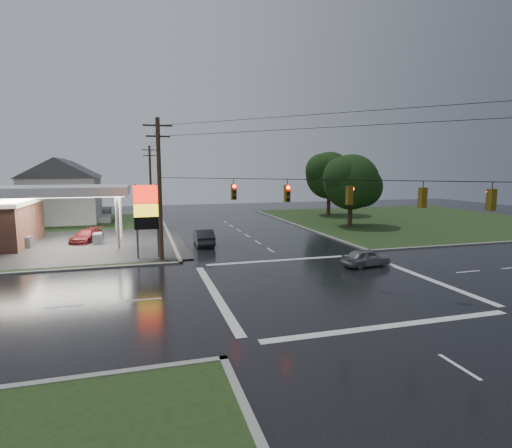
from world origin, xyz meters
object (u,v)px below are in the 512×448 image
object	(u,v)px
house_far	(69,186)
car_pump	(87,236)
car_north	(204,237)
utility_pole_n	(151,181)
house_near	(62,190)
tree_ne_near	(352,182)
utility_pole_nw	(160,188)
car_crossing	(366,258)
tree_ne_far	(330,176)
pylon_sign	(147,209)

from	to	relation	value
house_far	car_pump	size ratio (longest dim) A/B	2.46
car_north	utility_pole_n	bearing A→B (deg)	-77.89
house_near	tree_ne_near	xyz separation A→B (m)	(35.09, -14.01, 1.16)
utility_pole_n	house_near	xyz separation A→B (m)	(-11.45, -2.00, -1.06)
utility_pole_nw	car_pump	size ratio (longest dim) A/B	2.45
house_near	car_north	size ratio (longest dim) A/B	2.35
car_pump	car_crossing	bearing A→B (deg)	-17.11
utility_pole_nw	house_near	size ratio (longest dim) A/B	1.00
utility_pole_n	house_near	size ratio (longest dim) A/B	0.95
tree_ne_near	tree_ne_far	bearing A→B (deg)	75.93
pylon_sign	car_north	size ratio (longest dim) A/B	1.28
house_far	car_crossing	xyz separation A→B (m)	(26.91, -44.55, -3.76)
house_near	car_pump	world-z (taller)	house_near
utility_pole_nw	utility_pole_n	world-z (taller)	utility_pole_nw
house_near	car_crossing	world-z (taller)	house_near
utility_pole_n	car_crossing	world-z (taller)	utility_pole_n
utility_pole_n	car_north	bearing A→B (deg)	-79.72
car_pump	pylon_sign	bearing A→B (deg)	-37.75
tree_ne_near	car_north	distance (m)	21.22
car_crossing	car_north	bearing A→B (deg)	34.25
house_near	tree_ne_near	distance (m)	37.80
house_near	tree_ne_far	bearing A→B (deg)	-3.01
car_north	car_crossing	distance (m)	15.55
tree_ne_far	car_crossing	size ratio (longest dim) A/B	2.61
tree_ne_far	house_near	bearing A→B (deg)	176.99
car_north	car_crossing	world-z (taller)	car_north
car_crossing	pylon_sign	bearing A→B (deg)	58.19
utility_pole_n	pylon_sign	bearing A→B (deg)	-92.08
pylon_sign	tree_ne_near	bearing A→B (deg)	25.01
utility_pole_n	house_near	bearing A→B (deg)	-170.09
house_far	car_north	bearing A→B (deg)	-63.23
tree_ne_far	car_pump	world-z (taller)	tree_ne_far
utility_pole_nw	house_near	xyz separation A→B (m)	(-11.45, 26.50, -1.32)
pylon_sign	utility_pole_n	xyz separation A→B (m)	(1.00, 27.50, 1.46)
tree_ne_near	pylon_sign	bearing A→B (deg)	-154.99
utility_pole_n	tree_ne_far	world-z (taller)	utility_pole_n
utility_pole_n	tree_ne_far	size ratio (longest dim) A/B	1.07
house_far	tree_ne_far	bearing A→B (deg)	-19.71
house_near	car_crossing	bearing A→B (deg)	-51.48
utility_pole_nw	utility_pole_n	distance (m)	28.50
pylon_sign	car_crossing	bearing A→B (deg)	-24.52
tree_ne_near	car_north	bearing A→B (deg)	-160.47
tree_ne_far	utility_pole_n	bearing A→B (deg)	171.45
car_north	house_near	bearing A→B (deg)	-51.44
house_near	tree_ne_near	size ratio (longest dim) A/B	1.23
utility_pole_n	house_near	world-z (taller)	utility_pole_n
pylon_sign	car_pump	world-z (taller)	pylon_sign
car_north	house_far	bearing A→B (deg)	-61.40
pylon_sign	house_far	bearing A→B (deg)	106.98
house_far	tree_ne_near	xyz separation A→B (m)	(36.09, -26.01, 1.16)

